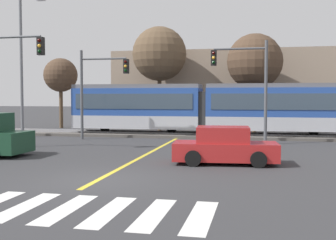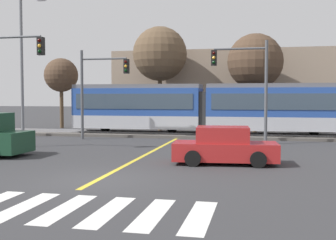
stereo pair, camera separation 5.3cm
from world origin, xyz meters
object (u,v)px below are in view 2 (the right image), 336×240
object	(u,v)px
bare_tree_west	(160,54)
bare_tree_east	(255,62)
light_rail_tram	(204,107)
street_lamp_west	(24,59)
sedan_crossing	(225,147)
traffic_light_far_right	(247,77)
traffic_light_far_left	(98,82)
bare_tree_far_west	(61,76)

from	to	relation	value
bare_tree_west	bare_tree_east	bearing A→B (deg)	-2.75
light_rail_tram	street_lamp_west	size ratio (longest dim) A/B	1.94
light_rail_tram	sedan_crossing	size ratio (longest dim) A/B	4.28
bare_tree_east	bare_tree_west	bearing A→B (deg)	177.25
street_lamp_west	bare_tree_west	bearing A→B (deg)	42.42
traffic_light_far_right	street_lamp_west	xyz separation A→B (m)	(-14.98, 1.28, 1.42)
traffic_light_far_left	street_lamp_west	size ratio (longest dim) A/B	0.60
bare_tree_west	bare_tree_east	xyz separation A→B (m)	(7.55, -0.36, -0.76)
bare_tree_far_west	bare_tree_west	size ratio (longest dim) A/B	0.73
sedan_crossing	traffic_light_far_left	xyz separation A→B (m)	(-8.66, 8.26, 3.00)
bare_tree_far_west	bare_tree_west	distance (m)	9.30
light_rail_tram	bare_tree_far_west	size ratio (longest dim) A/B	3.02
sedan_crossing	bare_tree_west	xyz separation A→B (m)	(-6.41, 16.13, 5.48)
bare_tree_far_west	bare_tree_east	size ratio (longest dim) A/B	0.81
traffic_light_far_right	street_lamp_west	distance (m)	15.10
light_rail_tram	bare_tree_west	distance (m)	7.33
traffic_light_far_right	street_lamp_west	world-z (taller)	street_lamp_west
bare_tree_east	traffic_light_far_right	bearing A→B (deg)	-92.96
traffic_light_far_left	street_lamp_west	xyz separation A→B (m)	(-5.61, 0.69, 1.63)
light_rail_tram	bare_tree_far_west	xyz separation A→B (m)	(-13.27, 5.40, 2.55)
bare_tree_far_west	light_rail_tram	bearing A→B (deg)	-22.12
traffic_light_far_left	bare_tree_east	xyz separation A→B (m)	(9.79, 7.51, 1.72)
light_rail_tram	sedan_crossing	xyz separation A→B (m)	(2.25, -11.73, -1.35)
sedan_crossing	bare_tree_east	size ratio (longest dim) A/B	0.57
bare_tree_far_west	bare_tree_east	world-z (taller)	bare_tree_east
traffic_light_far_left	bare_tree_east	bearing A→B (deg)	37.47
light_rail_tram	traffic_light_far_left	size ratio (longest dim) A/B	3.24
traffic_light_far_right	bare_tree_west	xyz separation A→B (m)	(-7.13, 8.45, 2.27)
traffic_light_far_left	bare_tree_far_west	xyz separation A→B (m)	(-6.87, 8.87, 0.90)
street_lamp_west	bare_tree_far_west	xyz separation A→B (m)	(-1.26, 8.17, -0.73)
traffic_light_far_left	bare_tree_far_west	size ratio (longest dim) A/B	0.93
traffic_light_far_left	bare_tree_east	world-z (taller)	bare_tree_east
bare_tree_far_west	bare_tree_west	xyz separation A→B (m)	(9.11, -1.00, 1.58)
light_rail_tram	sedan_crossing	distance (m)	12.02
sedan_crossing	bare_tree_west	distance (m)	18.20
traffic_light_far_left	bare_tree_west	distance (m)	8.55
traffic_light_far_right	traffic_light_far_left	distance (m)	9.39
traffic_light_far_left	street_lamp_west	world-z (taller)	street_lamp_west
street_lamp_west	light_rail_tram	bearing A→B (deg)	13.02
street_lamp_west	bare_tree_east	bearing A→B (deg)	23.87
bare_tree_far_west	street_lamp_west	bearing A→B (deg)	-81.23
bare_tree_west	street_lamp_west	bearing A→B (deg)	-137.58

